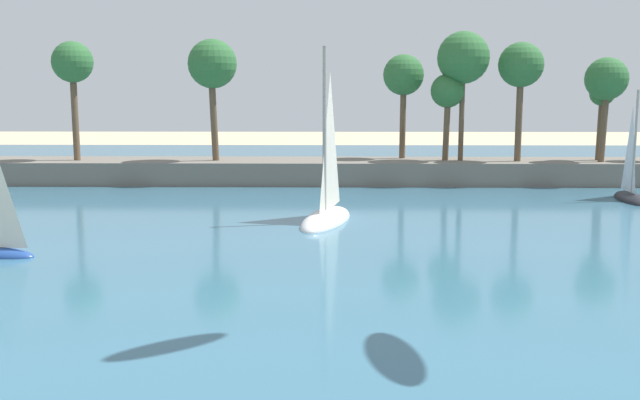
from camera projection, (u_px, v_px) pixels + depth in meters
sea at (321, 189)px, 53.26m from camera, size 220.00×87.29×0.06m
palm_headland at (363, 138)px, 56.34m from camera, size 100.39×6.77×13.29m
sailboat_mid_bay at (327, 205)px, 39.51m from camera, size 3.75×7.22×10.03m
sailboat_toward_headland at (630, 189)px, 47.36m from camera, size 2.17×5.41×7.64m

